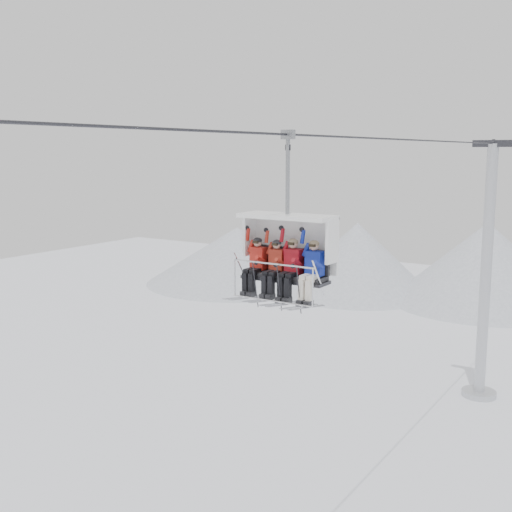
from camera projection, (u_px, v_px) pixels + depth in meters
The scene contains 7 objects.
lift_tower_right at pixel (485, 290), 33.30m from camera, with size 2.00×1.80×13.48m.
haul_cable at pixel (256, 133), 13.83m from camera, with size 0.06×0.06×50.00m, color #2E2E33.
chairlift_carrier at pixel (290, 245), 15.50m from camera, with size 2.33×1.17×3.98m.
skier_far_left at pixel (256, 264), 15.74m from camera, with size 0.38×1.69×1.52m.
skier_center_left at pixel (275, 266), 15.44m from camera, with size 0.37×1.69×1.50m.
skier_center_right at pixel (291, 267), 15.21m from camera, with size 0.40×1.69×1.59m.
skier_far_right at pixel (312, 269), 14.91m from camera, with size 0.40×1.69×1.59m.
Camera 1 is at (7.62, -11.84, 12.91)m, focal length 45.00 mm.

